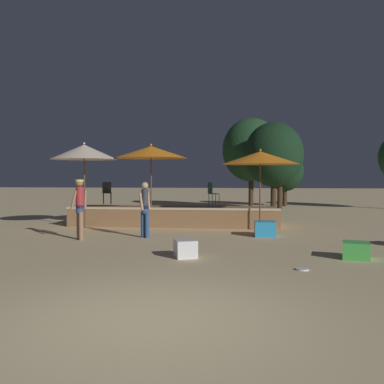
{
  "coord_description": "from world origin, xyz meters",
  "views": [
    {
      "loc": [
        1.11,
        -5.51,
        1.91
      ],
      "look_at": [
        0.0,
        5.05,
        1.5
      ],
      "focal_mm": 40.0,
      "sensor_mm": 36.0,
      "label": 1
    }
  ],
  "objects": [
    {
      "name": "bistro_chair_0",
      "position": [
        0.14,
        11.22,
        1.29
      ],
      "size": [
        0.47,
        0.46,
        0.9
      ],
      "rotation": [
        0.0,
        0.0,
        2.09
      ],
      "color": "#1E4C47",
      "rests_on": "wooden_deck"
    },
    {
      "name": "ground_plane",
      "position": [
        0.0,
        0.0,
        0.0
      ],
      "size": [
        120.0,
        120.0,
        0.0
      ],
      "primitive_type": "plane",
      "color": "#D1B784"
    },
    {
      "name": "background_tree_4",
      "position": [
        3.51,
        18.84,
        2.64
      ],
      "size": [
        2.41,
        2.41,
        3.98
      ],
      "color": "#3D2B1C",
      "rests_on": "ground"
    },
    {
      "name": "patio_umbrella_0",
      "position": [
        -4.4,
        9.51,
        2.76
      ],
      "size": [
        2.41,
        2.41,
        3.11
      ],
      "color": "brown",
      "rests_on": "ground"
    },
    {
      "name": "background_tree_1",
      "position": [
        4.08,
        21.57,
        2.18
      ],
      "size": [
        2.29,
        2.29,
        3.45
      ],
      "color": "#3D2B1C",
      "rests_on": "ground"
    },
    {
      "name": "wooden_deck",
      "position": [
        -1.26,
        10.89,
        0.33
      ],
      "size": [
        7.84,
        2.34,
        0.74
      ],
      "color": "olive",
      "rests_on": "ground"
    },
    {
      "name": "cube_seat_3",
      "position": [
        1.99,
        8.01,
        0.24
      ],
      "size": [
        0.64,
        0.64,
        0.47
      ],
      "rotation": [
        0.0,
        0.0,
        0.01
      ],
      "color": "#2D9EDB",
      "rests_on": "ground"
    },
    {
      "name": "background_tree_0",
      "position": [
        1.91,
        19.11,
        3.37
      ],
      "size": [
        3.28,
        3.28,
        5.18
      ],
      "color": "#3D2B1C",
      "rests_on": "ground"
    },
    {
      "name": "person_1",
      "position": [
        -1.69,
        7.31,
        0.93
      ],
      "size": [
        0.32,
        0.49,
        1.71
      ],
      "rotation": [
        0.0,
        0.0,
        5.78
      ],
      "color": "#2D4C7F",
      "rests_on": "ground"
    },
    {
      "name": "cube_seat_0",
      "position": [
        3.83,
        4.55,
        0.19
      ],
      "size": [
        0.7,
        0.7,
        0.39
      ],
      "rotation": [
        0.0,
        0.0,
        -0.23
      ],
      "color": "#4CC651",
      "rests_on": "ground"
    },
    {
      "name": "cube_seat_2",
      "position": [
        -0.07,
        4.28,
        0.21
      ],
      "size": [
        0.61,
        0.61,
        0.41
      ],
      "rotation": [
        0.0,
        0.0,
        0.35
      ],
      "color": "white",
      "rests_on": "ground"
    },
    {
      "name": "bistro_chair_1",
      "position": [
        -4.2,
        11.54,
        1.29
      ],
      "size": [
        0.44,
        0.45,
        0.9
      ],
      "rotation": [
        0.0,
        0.0,
        0.38
      ],
      "color": "#2D3338",
      "rests_on": "wooden_deck"
    },
    {
      "name": "person_0",
      "position": [
        -3.53,
        6.71,
        1.03
      ],
      "size": [
        0.44,
        0.39,
        1.8
      ],
      "rotation": [
        0.0,
        0.0,
        5.42
      ],
      "color": "#997051",
      "rests_on": "ground"
    },
    {
      "name": "frisbee_disc",
      "position": [
        2.43,
        3.23,
        0.02
      ],
      "size": [
        0.26,
        0.26,
        0.03
      ],
      "color": "white",
      "rests_on": "ground"
    },
    {
      "name": "background_tree_2",
      "position": [
        2.92,
        16.11,
        2.95
      ],
      "size": [
        2.92,
        2.92,
        4.57
      ],
      "color": "#3D2B1C",
      "rests_on": "ground"
    },
    {
      "name": "patio_umbrella_1",
      "position": [
        1.91,
        9.41,
        2.51
      ],
      "size": [
        2.69,
        2.69,
        2.82
      ],
      "color": "brown",
      "rests_on": "ground"
    },
    {
      "name": "patio_umbrella_2",
      "position": [
        -2.02,
        9.9,
        2.76
      ],
      "size": [
        2.68,
        2.68,
        3.07
      ],
      "color": "brown",
      "rests_on": "ground"
    }
  ]
}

